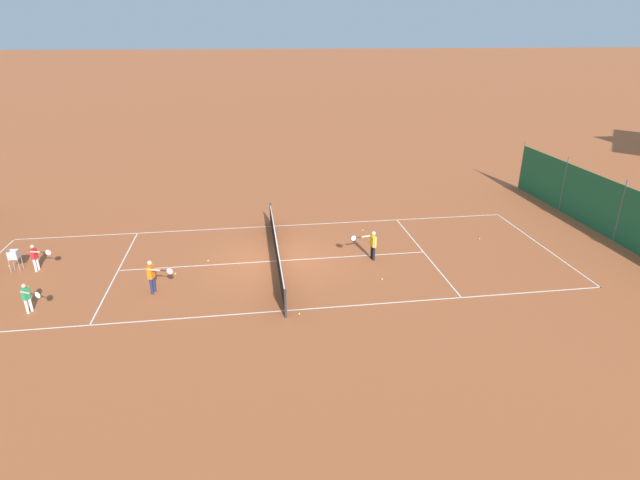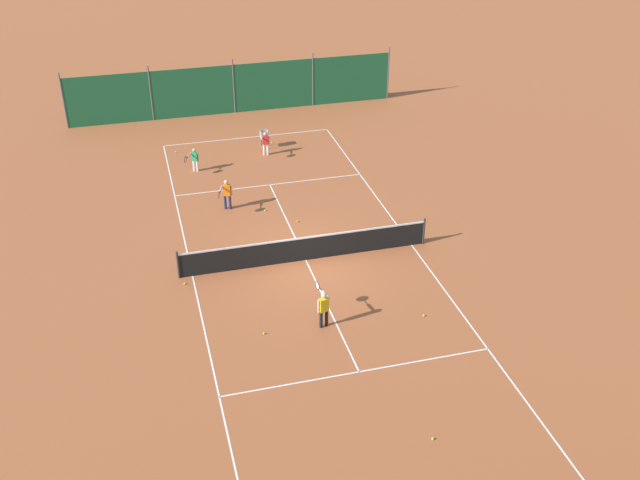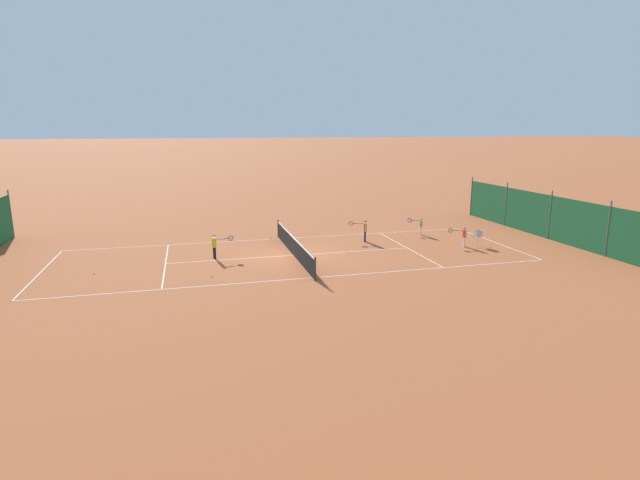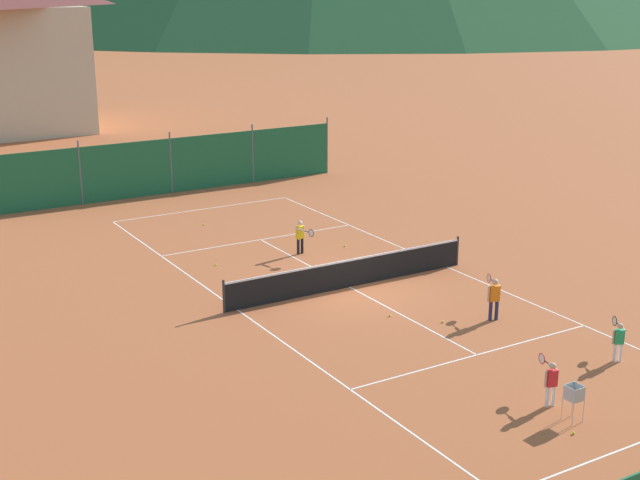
{
  "view_description": "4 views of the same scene",
  "coord_description": "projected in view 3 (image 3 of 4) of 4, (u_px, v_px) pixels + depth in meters",
  "views": [
    {
      "loc": [
        19.04,
        -0.95,
        8.85
      ],
      "look_at": [
        -0.51,
        1.9,
        0.63
      ],
      "focal_mm": 28.0,
      "sensor_mm": 36.0,
      "label": 1
    },
    {
      "loc": [
        5.48,
        22.39,
        14.34
      ],
      "look_at": [
        -0.28,
        0.97,
        1.35
      ],
      "focal_mm": 42.0,
      "sensor_mm": 36.0,
      "label": 2
    },
    {
      "loc": [
        -24.64,
        5.08,
        6.5
      ],
      "look_at": [
        -0.61,
        -1.25,
        0.88
      ],
      "focal_mm": 28.0,
      "sensor_mm": 36.0,
      "label": 3
    },
    {
      "loc": [
        -15.13,
        -23.31,
        9.92
      ],
      "look_at": [
        0.3,
        2.38,
        0.97
      ],
      "focal_mm": 50.0,
      "sensor_mm": 36.0,
      "label": 4
    }
  ],
  "objects": [
    {
      "name": "ground_plane",
      "position": [
        294.0,
        255.0,
        25.94
      ],
      "size": [
        600.0,
        600.0,
        0.0
      ],
      "primitive_type": "plane",
      "color": "#A8542D"
    },
    {
      "name": "court_line_markings",
      "position": [
        294.0,
        255.0,
        25.94
      ],
      "size": [
        8.25,
        23.85,
        0.01
      ],
      "color": "white",
      "rests_on": "ground"
    },
    {
      "name": "tennis_net",
      "position": [
        294.0,
        246.0,
        25.83
      ],
      "size": [
        9.18,
        0.08,
        1.06
      ],
      "color": "#2D2D2D",
      "rests_on": "ground"
    },
    {
      "name": "windscreen_fence_near",
      "position": [
        550.0,
        217.0,
        29.5
      ],
      "size": [
        17.28,
        0.08,
        2.9
      ],
      "color": "#1E6038",
      "rests_on": "ground"
    },
    {
      "name": "player_near_baseline",
      "position": [
        420.0,
        225.0,
        30.73
      ],
      "size": [
        0.7,
        0.82,
        1.09
      ],
      "color": "white",
      "rests_on": "ground"
    },
    {
      "name": "player_far_service",
      "position": [
        463.0,
        235.0,
        27.73
      ],
      "size": [
        0.56,
        0.92,
        1.13
      ],
      "color": "white",
      "rests_on": "ground"
    },
    {
      "name": "player_far_baseline",
      "position": [
        364.0,
        229.0,
        28.92
      ],
      "size": [
        0.68,
        1.0,
        1.3
      ],
      "color": "#23284C",
      "rests_on": "ground"
    },
    {
      "name": "player_near_service",
      "position": [
        215.0,
        244.0,
        25.18
      ],
      "size": [
        0.43,
        1.09,
        1.27
      ],
      "color": "black",
      "rests_on": "ground"
    },
    {
      "name": "tennis_ball_by_net_left",
      "position": [
        449.0,
        230.0,
        32.06
      ],
      "size": [
        0.07,
        0.07,
        0.07
      ],
      "primitive_type": "sphere",
      "color": "#CCE033",
      "rests_on": "ground"
    },
    {
      "name": "tennis_ball_by_net_right",
      "position": [
        215.0,
        249.0,
        27.15
      ],
      "size": [
        0.07,
        0.07,
        0.07
      ],
      "primitive_type": "sphere",
      "color": "#CCE033",
      "rests_on": "ground"
    },
    {
      "name": "tennis_ball_far_corner",
      "position": [
        271.0,
        237.0,
        29.98
      ],
      "size": [
        0.07,
        0.07,
        0.07
      ],
      "primitive_type": "sphere",
      "color": "#CCE033",
      "rests_on": "ground"
    },
    {
      "name": "tennis_ball_alley_right",
      "position": [
        211.0,
        276.0,
        22.16
      ],
      "size": [
        0.07,
        0.07,
        0.07
      ],
      "primitive_type": "sphere",
      "color": "#CCE033",
      "rests_on": "ground"
    },
    {
      "name": "tennis_ball_mid_court",
      "position": [
        348.0,
        253.0,
        26.28
      ],
      "size": [
        0.07,
        0.07,
        0.07
      ],
      "primitive_type": "sphere",
      "color": "#CCE033",
      "rests_on": "ground"
    },
    {
      "name": "tennis_ball_near_corner",
      "position": [
        363.0,
        247.0,
        27.58
      ],
      "size": [
        0.07,
        0.07,
        0.07
      ],
      "primitive_type": "sphere",
      "color": "#CCE033",
      "rests_on": "ground"
    },
    {
      "name": "tennis_ball_service_box",
      "position": [
        489.0,
        247.0,
        27.67
      ],
      "size": [
        0.07,
        0.07,
        0.07
      ],
      "primitive_type": "sphere",
      "color": "#CCE033",
      "rests_on": "ground"
    },
    {
      "name": "tennis_ball_alley_left",
      "position": [
        94.0,
        273.0,
        22.6
      ],
      "size": [
        0.07,
        0.07,
        0.07
      ],
      "primitive_type": "sphere",
      "color": "#CCE033",
      "rests_on": "ground"
    },
    {
      "name": "ball_hopper",
      "position": [
        478.0,
        235.0,
        27.84
      ],
      "size": [
        0.36,
        0.36,
        0.89
      ],
      "color": "#B7B7BC",
      "rests_on": "ground"
    }
  ]
}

